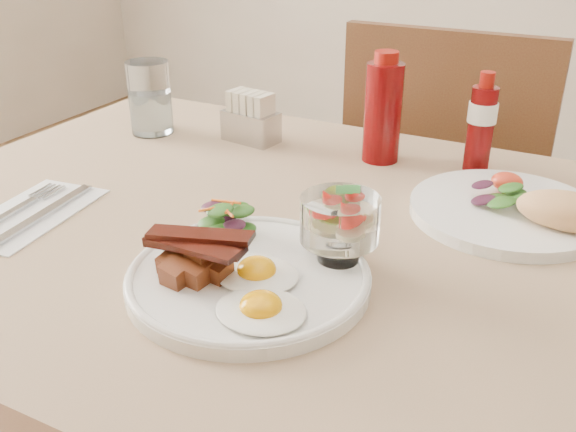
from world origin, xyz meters
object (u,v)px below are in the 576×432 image
Objects in this scene: chair_far at (445,203)px; second_plate at (521,209)px; main_plate at (249,278)px; water_glass at (150,102)px; ketchup_bottle at (383,111)px; hot_sauce_bottle at (481,124)px; fruit_cup at (340,220)px; sugar_caddy at (251,120)px; table at (331,295)px.

chair_far is 0.60m from second_plate.
water_glass reaches higher than main_plate.
hot_sauce_bottle is (0.15, 0.03, -0.01)m from ketchup_bottle.
fruit_cup is 0.88× the size of sugar_caddy.
table is at bearing -90.00° from chair_far.
chair_far reaches higher than fruit_cup.
ketchup_bottle is 1.72× the size of sugar_caddy.
ketchup_bottle reaches higher than table.
ketchup_bottle is (-0.25, 0.13, 0.07)m from second_plate.
ketchup_bottle is 0.25m from sugar_caddy.
ketchup_bottle reaches higher than water_glass.
second_plate is at bearing -59.35° from hot_sauce_bottle.
chair_far is at bearing 112.51° from second_plate.
table is 4.80× the size of second_plate.
hot_sauce_bottle reaches higher than sugar_caddy.
main_plate is 1.53× the size of ketchup_bottle.
table is 0.42m from sugar_caddy.
ketchup_bottle is 0.44m from water_glass.
chair_far is 0.70m from water_glass.
fruit_cup is at bearing -100.78° from hot_sauce_bottle.
sugar_caddy is at bearing 132.64° from fruit_cup.
sugar_caddy reaches higher than table.
second_plate is 0.20m from hot_sauce_bottle.
water_glass is (-0.68, 0.07, 0.04)m from second_plate.
chair_far is 3.32× the size of main_plate.
fruit_cup is at bearing -30.83° from water_glass.
hot_sauce_bottle is (0.08, 0.40, 0.01)m from fruit_cup.
second_plate is 2.06× the size of water_glass.
hot_sauce_bottle is (-0.10, 0.16, 0.06)m from second_plate.
main_plate is at bearing -92.95° from chair_far.
fruit_cup is 0.40m from hot_sauce_bottle.
hot_sauce_bottle is at bearing 10.71° from ketchup_bottle.
chair_far is 6.93× the size of water_glass.
chair_far is 0.55m from sugar_caddy.
second_plate is at bearing -67.49° from chair_far.
sugar_caddy is (-0.28, 0.28, 0.13)m from table.
main_plate is at bearing -90.01° from ketchup_bottle.
ketchup_bottle reaches higher than fruit_cup.
main_plate is 2.63× the size of sugar_caddy.
fruit_cup is (0.04, -0.74, 0.29)m from chair_far.
water_glass is at bearing 174.05° from second_plate.
ketchup_bottle is at bearing 13.10° from sugar_caddy.
ketchup_bottle is at bearing -96.44° from chair_far.
ketchup_bottle reaches higher than second_plate.
main_plate is 0.50m from hot_sauce_bottle.
second_plate is at bearing -4.25° from sugar_caddy.
ketchup_bottle is at bearing 102.14° from fruit_cup.
chair_far is at bearing 108.26° from hot_sauce_bottle.
water_glass is at bearing 149.17° from fruit_cup.
table is 0.34m from ketchup_bottle.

